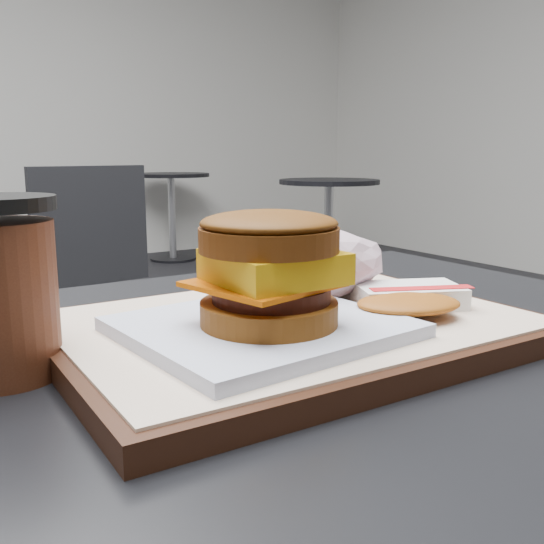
{
  "coord_description": "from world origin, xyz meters",
  "views": [
    {
      "loc": [
        -0.26,
        -0.4,
        0.92
      ],
      "look_at": [
        -0.03,
        -0.02,
        0.83
      ],
      "focal_mm": 40.0,
      "sensor_mm": 36.0,
      "label": 1
    }
  ],
  "objects": [
    {
      "name": "bg_table_far",
      "position": [
        1.8,
        4.5,
        0.56
      ],
      "size": [
        0.66,
        0.66,
        0.75
      ],
      "color": "black",
      "rests_on": "ground"
    },
    {
      "name": "serving_tray",
      "position": [
        0.01,
        -0.0,
        0.78
      ],
      "size": [
        0.38,
        0.28,
        0.02
      ],
      "color": "black",
      "rests_on": "customer_table"
    },
    {
      "name": "coffee_cup",
      "position": [
        -0.21,
        0.04,
        0.83
      ],
      "size": [
        0.08,
        0.08,
        0.12
      ],
      "color": "#451E10",
      "rests_on": "customer_table"
    },
    {
      "name": "hash_brown",
      "position": [
        0.1,
        -0.04,
        0.8
      ],
      "size": [
        0.13,
        0.12,
        0.02
      ],
      "color": "white",
      "rests_on": "serving_tray"
    },
    {
      "name": "customer_table",
      "position": [
        0.0,
        0.0,
        0.58
      ],
      "size": [
        0.8,
        0.6,
        0.77
      ],
      "color": "#A5A5AA",
      "rests_on": "ground"
    },
    {
      "name": "bg_table_near",
      "position": [
        2.2,
        2.8,
        0.56
      ],
      "size": [
        0.66,
        0.66,
        0.75
      ],
      "color": "black",
      "rests_on": "ground"
    },
    {
      "name": "crumpled_wrapper",
      "position": [
        0.06,
        0.05,
        0.82
      ],
      "size": [
        0.14,
        0.11,
        0.06
      ],
      "primitive_type": null,
      "color": "silver",
      "rests_on": "serving_tray"
    },
    {
      "name": "neighbor_chair",
      "position": [
        0.18,
        1.64,
        0.51
      ],
      "size": [
        0.63,
        0.47,
        0.88
      ],
      "color": "#ACACB1",
      "rests_on": "ground"
    },
    {
      "name": "breakfast_sandwich",
      "position": [
        -0.04,
        -0.04,
        0.83
      ],
      "size": [
        0.21,
        0.19,
        0.09
      ],
      "color": "white",
      "rests_on": "serving_tray"
    }
  ]
}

